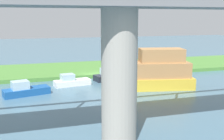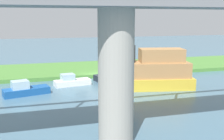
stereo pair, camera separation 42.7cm
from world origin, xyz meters
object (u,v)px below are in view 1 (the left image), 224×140
person_on_bank (112,67)px  motorboat_red (111,76)px  motorboat_white (25,90)px  bridge_pylon (119,77)px  mooring_post (152,67)px  pontoon_yellow (153,72)px  riverboat_paddlewheel (71,81)px

person_on_bank → motorboat_red: bearing=73.2°
motorboat_white → motorboat_red: 11.72m
bridge_pylon → mooring_post: 24.13m
mooring_post → motorboat_white: bearing=21.8°
pontoon_yellow → mooring_post: bearing=-114.7°
pontoon_yellow → motorboat_white: pontoon_yellow is taller
person_on_bank → mooring_post: (-6.26, 0.12, -0.32)m
motorboat_red → riverboat_paddlewheel: bearing=15.7°
pontoon_yellow → riverboat_paddlewheel: 9.81m
person_on_bank → mooring_post: person_on_bank is taller
motorboat_white → riverboat_paddlewheel: motorboat_white is taller
bridge_pylon → person_on_bank: (-5.69, -20.79, -3.13)m
pontoon_yellow → riverboat_paddlewheel: pontoon_yellow is taller
pontoon_yellow → motorboat_red: 6.57m
motorboat_white → riverboat_paddlewheel: 6.02m
pontoon_yellow → motorboat_red: bearing=-58.9°
bridge_pylon → mooring_post: bearing=-120.0°
pontoon_yellow → motorboat_white: 14.28m
bridge_pylon → motorboat_white: bearing=-65.8°
mooring_post → pontoon_yellow: bearing=65.3°
person_on_bank → motorboat_white: size_ratio=0.28×
person_on_bank → pontoon_yellow: (-2.45, 8.42, 0.67)m
bridge_pylon → person_on_bank: 21.78m
person_on_bank → motorboat_white: bearing=31.9°
riverboat_paddlewheel → motorboat_red: size_ratio=0.88×
pontoon_yellow → riverboat_paddlewheel: bearing=-24.0°
mooring_post → riverboat_paddlewheel: (12.69, 4.34, -0.37)m
bridge_pylon → motorboat_red: size_ratio=1.67×
bridge_pylon → motorboat_white: (6.04, -13.48, -3.77)m
person_on_bank → riverboat_paddlewheel: (6.43, 4.46, -0.68)m
bridge_pylon → person_on_bank: size_ratio=6.24×
mooring_post → motorboat_red: motorboat_red is taller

